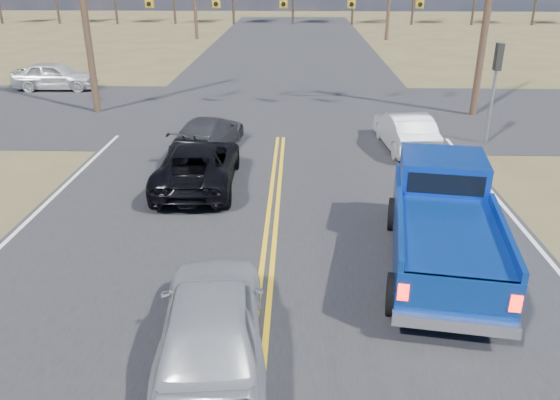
{
  "coord_description": "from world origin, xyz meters",
  "views": [
    {
      "loc": [
        0.67,
        -7.65,
        6.6
      ],
      "look_at": [
        0.29,
        4.11,
        1.5
      ],
      "focal_mm": 35.0,
      "sensor_mm": 36.0,
      "label": 1
    }
  ],
  "objects_px": {
    "silver_suv": "(212,321)",
    "cross_car_west": "(55,76)",
    "black_suv": "(198,164)",
    "pickup_truck": "(443,223)",
    "white_car_queue": "(405,130)",
    "dgrey_car_queue": "(208,134)"
  },
  "relations": [
    {
      "from": "silver_suv",
      "to": "cross_car_west",
      "type": "xyz_separation_m",
      "value": [
        -12.26,
        22.69,
        -0.01
      ]
    },
    {
      "from": "black_suv",
      "to": "pickup_truck",
      "type": "bearing_deg",
      "value": 141.6
    },
    {
      "from": "pickup_truck",
      "to": "cross_car_west",
      "type": "relative_size",
      "value": 1.38
    },
    {
      "from": "black_suv",
      "to": "white_car_queue",
      "type": "xyz_separation_m",
      "value": [
        7.3,
        4.1,
        0.0
      ]
    },
    {
      "from": "pickup_truck",
      "to": "silver_suv",
      "type": "bearing_deg",
      "value": -135.46
    },
    {
      "from": "black_suv",
      "to": "white_car_queue",
      "type": "relative_size",
      "value": 1.18
    },
    {
      "from": "black_suv",
      "to": "white_car_queue",
      "type": "distance_m",
      "value": 8.38
    },
    {
      "from": "silver_suv",
      "to": "white_car_queue",
      "type": "relative_size",
      "value": 1.06
    },
    {
      "from": "pickup_truck",
      "to": "white_car_queue",
      "type": "bearing_deg",
      "value": 94.22
    },
    {
      "from": "black_suv",
      "to": "white_car_queue",
      "type": "height_order",
      "value": "white_car_queue"
    },
    {
      "from": "pickup_truck",
      "to": "black_suv",
      "type": "distance_m",
      "value": 8.19
    },
    {
      "from": "silver_suv",
      "to": "dgrey_car_queue",
      "type": "xyz_separation_m",
      "value": [
        -1.91,
        12.03,
        -0.14
      ]
    },
    {
      "from": "black_suv",
      "to": "dgrey_car_queue",
      "type": "relative_size",
      "value": 1.15
    },
    {
      "from": "silver_suv",
      "to": "black_suv",
      "type": "xyz_separation_m",
      "value": [
        -1.68,
        8.38,
        -0.08
      ]
    },
    {
      "from": "white_car_queue",
      "to": "dgrey_car_queue",
      "type": "distance_m",
      "value": 7.55
    },
    {
      "from": "silver_suv",
      "to": "cross_car_west",
      "type": "relative_size",
      "value": 1.01
    },
    {
      "from": "pickup_truck",
      "to": "black_suv",
      "type": "relative_size",
      "value": 1.23
    },
    {
      "from": "pickup_truck",
      "to": "dgrey_car_queue",
      "type": "bearing_deg",
      "value": 137.44
    },
    {
      "from": "dgrey_car_queue",
      "to": "cross_car_west",
      "type": "bearing_deg",
      "value": -36.21
    },
    {
      "from": "black_suv",
      "to": "silver_suv",
      "type": "bearing_deg",
      "value": 99.66
    },
    {
      "from": "silver_suv",
      "to": "pickup_truck",
      "type": "bearing_deg",
      "value": -150.23
    },
    {
      "from": "silver_suv",
      "to": "cross_car_west",
      "type": "distance_m",
      "value": 25.79
    }
  ]
}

